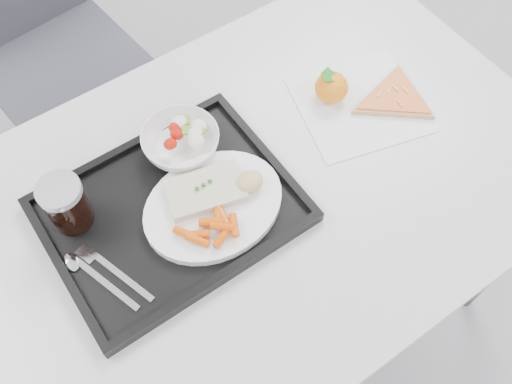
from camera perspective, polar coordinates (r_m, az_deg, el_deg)
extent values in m
cube|color=silver|center=(1.12, 0.63, 0.62)|extent=(1.20, 0.80, 0.03)
cylinder|color=#47474C|center=(1.60, 24.00, -5.47)|extent=(0.04, 0.04, 0.72)
cylinder|color=#47474C|center=(1.57, -23.63, -7.46)|extent=(0.04, 0.04, 0.72)
cylinder|color=#47474C|center=(1.79, 8.52, 10.52)|extent=(0.04, 0.04, 0.72)
cube|color=#34343B|center=(1.79, -18.68, 11.71)|extent=(0.46, 0.46, 0.04)
cylinder|color=#47474C|center=(1.84, -19.26, 0.86)|extent=(0.03, 0.03, 0.43)
cylinder|color=#47474C|center=(1.88, -9.58, 6.27)|extent=(0.03, 0.03, 0.43)
cylinder|color=#47474C|center=(2.07, -23.30, 7.82)|extent=(0.03, 0.03, 0.43)
cylinder|color=#47474C|center=(2.11, -14.55, 12.59)|extent=(0.03, 0.03, 0.43)
cube|color=black|center=(1.08, -8.50, -1.95)|extent=(0.45, 0.35, 0.01)
cube|color=black|center=(1.16, -12.77, 4.38)|extent=(0.45, 0.02, 0.01)
cube|color=black|center=(1.00, -3.71, -8.51)|extent=(0.45, 0.02, 0.01)
cube|color=black|center=(1.12, 0.96, 3.94)|extent=(0.02, 0.32, 0.01)
cube|color=black|center=(1.06, -18.80, -7.43)|extent=(0.02, 0.32, 0.01)
cylinder|color=white|center=(1.06, -4.28, -1.37)|extent=(0.27, 0.27, 0.02)
cube|color=beige|center=(1.05, -5.08, 0.16)|extent=(0.16, 0.12, 0.02)
sphere|color=#236B1C|center=(1.04, -5.93, 0.34)|extent=(0.01, 0.01, 0.01)
sphere|color=#236B1C|center=(1.04, -5.28, 0.72)|extent=(0.01, 0.01, 0.01)
sphere|color=#236B1C|center=(1.05, -4.63, 1.09)|extent=(0.01, 0.01, 0.01)
ellipsoid|color=tan|center=(1.05, -0.63, 1.02)|extent=(0.06, 0.05, 0.03)
imported|color=white|center=(1.12, -7.52, 4.97)|extent=(0.15, 0.15, 0.05)
cylinder|color=black|center=(1.06, -18.36, -1.29)|extent=(0.07, 0.07, 0.10)
cylinder|color=#A5A8AD|center=(1.02, -19.15, 0.14)|extent=(0.08, 0.08, 0.01)
cube|color=silver|center=(1.03, -14.72, -8.89)|extent=(0.06, 0.15, 0.00)
ellipsoid|color=silver|center=(1.06, -17.98, -6.70)|extent=(0.04, 0.05, 0.01)
cube|color=silver|center=(1.03, -13.36, -8.11)|extent=(0.06, 0.15, 0.00)
cube|color=silver|center=(1.06, -16.63, -6.00)|extent=(0.03, 0.04, 0.00)
cube|color=white|center=(1.24, 10.24, 8.62)|extent=(0.30, 0.30, 0.00)
ellipsoid|color=orange|center=(1.21, 7.55, 10.33)|extent=(0.08, 0.08, 0.06)
cube|color=#236B1C|center=(1.19, 7.72, 11.27)|extent=(0.03, 0.05, 0.02)
cube|color=#236B1C|center=(1.19, 7.72, 11.27)|extent=(0.05, 0.04, 0.02)
cylinder|color=#E0C067|center=(1.25, 13.69, 9.07)|extent=(0.25, 0.25, 0.01)
cylinder|color=#A3371F|center=(1.25, 13.77, 9.31)|extent=(0.22, 0.22, 0.00)
cube|color=#EABC47|center=(1.25, 13.14, 9.87)|extent=(0.02, 0.01, 0.00)
cube|color=#EABC47|center=(1.26, 14.68, 9.87)|extent=(0.00, 0.02, 0.00)
cube|color=#EABC47|center=(1.23, 14.22, 8.55)|extent=(0.01, 0.02, 0.00)
cube|color=#EABC47|center=(1.24, 12.27, 9.58)|extent=(0.02, 0.01, 0.00)
cube|color=#EABC47|center=(1.26, 13.75, 10.04)|extent=(0.00, 0.02, 0.00)
cylinder|color=#D04C09|center=(1.01, -7.10, -4.14)|extent=(0.04, 0.05, 0.01)
cylinder|color=#D04C09|center=(1.02, -3.29, -2.49)|extent=(0.02, 0.05, 0.01)
cylinder|color=#D04C09|center=(1.00, -5.86, -4.82)|extent=(0.04, 0.04, 0.01)
cylinder|color=#D04C09|center=(1.01, -2.21, -3.35)|extent=(0.03, 0.05, 0.01)
cylinder|color=#D04C09|center=(1.01, -3.35, -3.47)|extent=(0.04, 0.04, 0.01)
cylinder|color=#D04C09|center=(1.02, -4.51, -3.06)|extent=(0.04, 0.04, 0.01)
cylinder|color=#D04C09|center=(1.01, -5.90, -4.24)|extent=(0.05, 0.03, 0.01)
cylinder|color=#D04C09|center=(1.02, -4.45, -2.94)|extent=(0.05, 0.04, 0.01)
cylinder|color=#D04C09|center=(1.03, -3.86, -2.38)|extent=(0.03, 0.05, 0.01)
cylinder|color=#D04C09|center=(1.00, -3.40, -4.51)|extent=(0.05, 0.03, 0.01)
sphere|color=#A91407|center=(1.12, -8.03, 5.76)|extent=(0.02, 0.02, 0.02)
sphere|color=#A91407|center=(1.11, -8.65, 4.73)|extent=(0.02, 0.02, 0.02)
sphere|color=#A91407|center=(1.12, -7.84, 5.73)|extent=(0.02, 0.02, 0.02)
sphere|color=#A91407|center=(1.11, -8.48, 4.81)|extent=(0.02, 0.02, 0.02)
sphere|color=#A91407|center=(1.13, -8.16, 6.34)|extent=(0.02, 0.02, 0.02)
ellipsoid|color=silver|center=(1.12, -6.06, 5.77)|extent=(0.03, 0.03, 0.03)
ellipsoid|color=silver|center=(1.13, -5.78, 6.50)|extent=(0.03, 0.03, 0.03)
ellipsoid|color=silver|center=(1.14, -7.71, 6.86)|extent=(0.03, 0.03, 0.03)
ellipsoid|color=silver|center=(1.14, -7.59, 6.85)|extent=(0.03, 0.03, 0.03)
ellipsoid|color=silver|center=(1.11, -6.01, 5.07)|extent=(0.03, 0.03, 0.03)
cube|color=olive|center=(1.13, -7.22, 7.11)|extent=(0.03, 0.03, 0.00)
cube|color=olive|center=(1.11, -5.74, 6.08)|extent=(0.03, 0.03, 0.00)
cube|color=olive|center=(1.12, -6.84, 6.24)|extent=(0.03, 0.03, 0.00)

